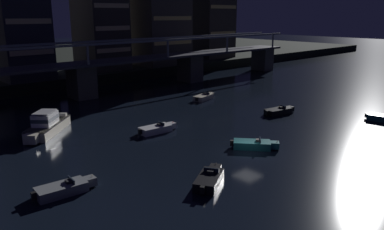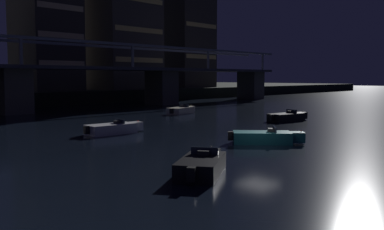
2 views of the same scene
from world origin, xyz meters
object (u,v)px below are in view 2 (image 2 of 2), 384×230
Objects in this scene: speedboat_near_center at (265,137)px; speedboat_mid_right at (202,165)px; speedboat_far_center at (287,117)px; river_bridge at (11,80)px; tower_central at (46,23)px; tower_east_tall at (121,17)px; speedboat_near_right at (181,110)px; speedboat_mid_center at (113,129)px; tower_east_low at (183,12)px.

speedboat_near_center is 0.94× the size of speedboat_mid_right.
river_bridge is at bearing 118.60° from speedboat_far_center.
river_bridge is 4.60× the size of tower_central.
tower_east_tall is 58.38m from speedboat_near_center.
river_bridge reaches higher than speedboat_near_center.
tower_central reaches higher than speedboat_mid_right.
tower_central is 14.93m from tower_east_tall.
speedboat_near_right is 19.46m from speedboat_mid_center.
speedboat_near_right is at bearing -86.62° from tower_central.
tower_central reaches higher than river_bridge.
tower_central is 4.40× the size of speedboat_mid_center.
speedboat_far_center is (-11.51, -43.21, -15.50)m from tower_east_tall.
tower_east_low is at bearing 39.89° from speedboat_mid_center.
tower_east_tall reaches higher than speedboat_near_center.
tower_east_tall is at bearing 27.02° from river_bridge.
tower_east_tall is (27.44, 14.00, 11.72)m from river_bridge.
speedboat_near_right is 1.07× the size of speedboat_mid_right.
speedboat_mid_center is 15.74m from speedboat_mid_right.
tower_central is 4.76× the size of speedboat_mid_right.
tower_east_tall reaches higher than tower_central.
tower_central is 33.08m from speedboat_near_right.
speedboat_near_right is (-12.90, -29.04, -15.50)m from tower_east_tall.
speedboat_mid_right is at bearing -134.50° from tower_east_low.
tower_central reaches higher than speedboat_near_center.
speedboat_near_right is 14.23m from speedboat_far_center.
tower_central is 0.83× the size of tower_east_tall.
speedboat_near_center is at bearing -121.51° from speedboat_near_right.
speedboat_mid_right is at bearing -111.00° from tower_central.
speedboat_mid_center is 1.00× the size of speedboat_far_center.
speedboat_mid_center is (-15.29, -39.63, -13.13)m from tower_central.
tower_east_low is 49.72m from speedboat_near_right.
speedboat_near_center is 12.41m from speedboat_mid_center.
river_bridge reaches higher than speedboat_mid_center.
tower_east_low is at bearing 20.06° from river_bridge.
speedboat_mid_right is at bearing -162.72° from speedboat_near_center.
river_bridge is at bearing -129.88° from tower_central.
speedboat_far_center is at bearing -104.92° from tower_east_tall.
tower_east_low is at bearing 45.50° from speedboat_mid_right.
tower_east_low is 67.60m from speedboat_mid_center.
speedboat_near_center is 0.87× the size of speedboat_far_center.
tower_east_tall reaches higher than speedboat_mid_right.
speedboat_mid_right is 0.92× the size of speedboat_far_center.
tower_east_low reaches higher than speedboat_far_center.
speedboat_near_center is (1.67, -36.04, -3.78)m from river_bridge.
tower_central is at bearing 68.90° from speedboat_mid_center.
tower_east_tall is 65.74m from speedboat_mid_right.
speedboat_mid_center is at bearing 109.84° from speedboat_near_center.
tower_east_low is 6.62× the size of speedboat_mid_center.
tower_east_low is at bearing 56.01° from speedboat_far_center.
speedboat_near_right is (-32.71, -32.30, -18.93)m from tower_east_low.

